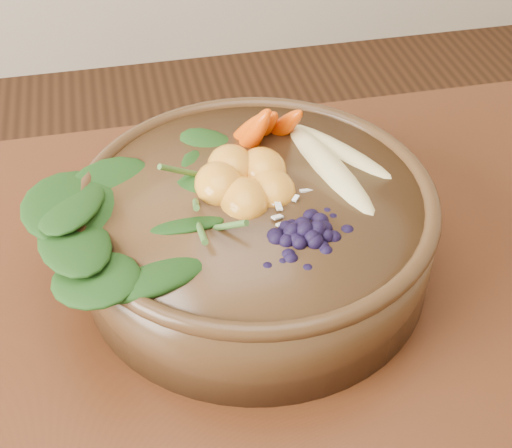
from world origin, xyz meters
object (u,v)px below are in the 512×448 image
at_px(mandarin_cluster, 245,167).
at_px(blueberry_pile, 306,216).
at_px(stoneware_bowl, 256,232).
at_px(carrot_cluster, 255,90).
at_px(kale_heap, 167,155).
at_px(banana_halves, 336,145).

xyz_separation_m(mandarin_cluster, blueberry_pile, (0.03, -0.08, 0.00)).
distance_m(stoneware_bowl, mandarin_cluster, 0.07).
bearing_deg(stoneware_bowl, carrot_cluster, 78.21).
distance_m(stoneware_bowl, carrot_cluster, 0.14).
bearing_deg(carrot_cluster, stoneware_bowl, -123.69).
height_order(kale_heap, banana_halves, kale_heap).
bearing_deg(stoneware_bowl, blueberry_pile, -65.24).
xyz_separation_m(stoneware_bowl, carrot_cluster, (0.02, 0.10, 0.09)).
xyz_separation_m(kale_heap, blueberry_pile, (0.10, -0.11, -0.00)).
height_order(stoneware_bowl, carrot_cluster, carrot_cluster).
xyz_separation_m(kale_heap, banana_halves, (0.16, -0.00, -0.01)).
distance_m(kale_heap, carrot_cluster, 0.11).
relative_size(mandarin_cluster, blueberry_pile, 0.69).
bearing_deg(banana_halves, blueberry_pile, -141.51).
xyz_separation_m(carrot_cluster, blueberry_pile, (0.01, -0.16, -0.02)).
bearing_deg(kale_heap, blueberry_pile, -46.30).
distance_m(kale_heap, mandarin_cluster, 0.07).
bearing_deg(carrot_cluster, kale_heap, -169.49).
distance_m(banana_halves, blueberry_pile, 0.12).
relative_size(carrot_cluster, banana_halves, 0.48).
bearing_deg(kale_heap, mandarin_cluster, -19.89).
relative_size(kale_heap, mandarin_cluster, 2.07).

